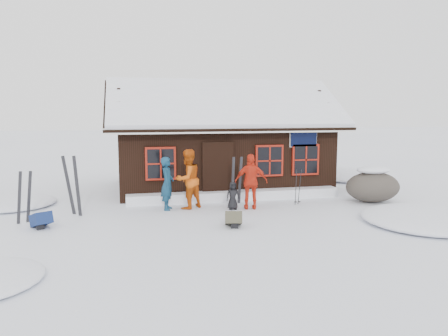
{
  "coord_description": "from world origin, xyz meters",
  "views": [
    {
      "loc": [
        -2.23,
        -12.47,
        3.18
      ],
      "look_at": [
        0.85,
        1.21,
        1.3
      ],
      "focal_mm": 35.0,
      "sensor_mm": 36.0,
      "label": 1
    }
  ],
  "objects_px": {
    "skier_teal": "(167,183)",
    "backpack_blue": "(41,222)",
    "skier_orange_right": "(251,182)",
    "boulder": "(373,186)",
    "skier_orange_left": "(188,179)",
    "ski_poles": "(298,187)",
    "ski_pair_left": "(24,198)",
    "backpack_olive": "(233,221)",
    "skier_crouched": "(233,196)"
  },
  "relations": [
    {
      "from": "ski_poles",
      "to": "skier_teal",
      "type": "bearing_deg",
      "value": 177.86
    },
    {
      "from": "skier_orange_left",
      "to": "backpack_blue",
      "type": "distance_m",
      "value": 4.53
    },
    {
      "from": "backpack_olive",
      "to": "skier_orange_left",
      "type": "bearing_deg",
      "value": 121.77
    },
    {
      "from": "skier_crouched",
      "to": "ski_poles",
      "type": "bearing_deg",
      "value": 5.49
    },
    {
      "from": "skier_teal",
      "to": "skier_orange_right",
      "type": "height_order",
      "value": "skier_orange_right"
    },
    {
      "from": "skier_orange_right",
      "to": "backpack_olive",
      "type": "relative_size",
      "value": 2.98
    },
    {
      "from": "skier_crouched",
      "to": "backpack_blue",
      "type": "relative_size",
      "value": 1.51
    },
    {
      "from": "skier_orange_right",
      "to": "backpack_blue",
      "type": "relative_size",
      "value": 3.0
    },
    {
      "from": "ski_pair_left",
      "to": "ski_poles",
      "type": "distance_m",
      "value": 8.48
    },
    {
      "from": "skier_crouched",
      "to": "boulder",
      "type": "relative_size",
      "value": 0.47
    },
    {
      "from": "skier_orange_left",
      "to": "skier_crouched",
      "type": "bearing_deg",
      "value": 127.88
    },
    {
      "from": "skier_orange_right",
      "to": "backpack_olive",
      "type": "bearing_deg",
      "value": 73.59
    },
    {
      "from": "ski_pair_left",
      "to": "backpack_blue",
      "type": "height_order",
      "value": "ski_pair_left"
    },
    {
      "from": "skier_teal",
      "to": "skier_orange_left",
      "type": "height_order",
      "value": "skier_orange_left"
    },
    {
      "from": "skier_orange_left",
      "to": "ski_poles",
      "type": "distance_m",
      "value": 3.73
    },
    {
      "from": "skier_crouched",
      "to": "ski_pair_left",
      "type": "distance_m",
      "value": 6.14
    },
    {
      "from": "skier_crouched",
      "to": "boulder",
      "type": "distance_m",
      "value": 5.01
    },
    {
      "from": "skier_orange_left",
      "to": "skier_orange_right",
      "type": "distance_m",
      "value": 2.04
    },
    {
      "from": "skier_orange_right",
      "to": "skier_crouched",
      "type": "height_order",
      "value": "skier_orange_right"
    },
    {
      "from": "skier_orange_left",
      "to": "boulder",
      "type": "relative_size",
      "value": 1.01
    },
    {
      "from": "boulder",
      "to": "ski_pair_left",
      "type": "bearing_deg",
      "value": -178.02
    },
    {
      "from": "skier_crouched",
      "to": "backpack_olive",
      "type": "relative_size",
      "value": 1.5
    },
    {
      "from": "skier_orange_left",
      "to": "backpack_olive",
      "type": "bearing_deg",
      "value": 76.8
    },
    {
      "from": "ski_pair_left",
      "to": "backpack_olive",
      "type": "bearing_deg",
      "value": -35.04
    },
    {
      "from": "backpack_blue",
      "to": "boulder",
      "type": "bearing_deg",
      "value": -22.41
    },
    {
      "from": "boulder",
      "to": "ski_pair_left",
      "type": "distance_m",
      "value": 11.15
    },
    {
      "from": "boulder",
      "to": "backpack_blue",
      "type": "bearing_deg",
      "value": -174.14
    },
    {
      "from": "skier_orange_right",
      "to": "boulder",
      "type": "distance_m",
      "value": 4.44
    },
    {
      "from": "boulder",
      "to": "backpack_olive",
      "type": "distance_m",
      "value": 5.89
    },
    {
      "from": "backpack_blue",
      "to": "skier_orange_right",
      "type": "bearing_deg",
      "value": -19.59
    },
    {
      "from": "skier_orange_right",
      "to": "boulder",
      "type": "relative_size",
      "value": 0.93
    },
    {
      "from": "skier_orange_left",
      "to": "ski_pair_left",
      "type": "xyz_separation_m",
      "value": [
        -4.75,
        -0.78,
        -0.25
      ]
    },
    {
      "from": "skier_orange_left",
      "to": "ski_poles",
      "type": "height_order",
      "value": "skier_orange_left"
    },
    {
      "from": "backpack_blue",
      "to": "backpack_olive",
      "type": "bearing_deg",
      "value": -39.53
    },
    {
      "from": "skier_teal",
      "to": "ski_poles",
      "type": "height_order",
      "value": "skier_teal"
    },
    {
      "from": "skier_teal",
      "to": "ski_poles",
      "type": "xyz_separation_m",
      "value": [
        4.36,
        -0.16,
        -0.27
      ]
    },
    {
      "from": "skier_orange_right",
      "to": "backpack_olive",
      "type": "xyz_separation_m",
      "value": [
        -1.07,
        -1.96,
        -0.73
      ]
    },
    {
      "from": "skier_orange_left",
      "to": "ski_pair_left",
      "type": "bearing_deg",
      "value": -23.56
    },
    {
      "from": "skier_crouched",
      "to": "ski_poles",
      "type": "xyz_separation_m",
      "value": [
        2.32,
        0.29,
        0.13
      ]
    },
    {
      "from": "ski_pair_left",
      "to": "ski_poles",
      "type": "height_order",
      "value": "ski_pair_left"
    },
    {
      "from": "skier_teal",
      "to": "backpack_blue",
      "type": "relative_size",
      "value": 2.85
    },
    {
      "from": "ski_pair_left",
      "to": "backpack_blue",
      "type": "distance_m",
      "value": 1.05
    },
    {
      "from": "skier_teal",
      "to": "skier_orange_left",
      "type": "bearing_deg",
      "value": -73.57
    },
    {
      "from": "boulder",
      "to": "skier_orange_left",
      "type": "bearing_deg",
      "value": 176.44
    },
    {
      "from": "skier_teal",
      "to": "backpack_olive",
      "type": "bearing_deg",
      "value": -134.03
    },
    {
      "from": "skier_orange_left",
      "to": "skier_orange_right",
      "type": "bearing_deg",
      "value": 131.66
    },
    {
      "from": "skier_teal",
      "to": "ski_pair_left",
      "type": "height_order",
      "value": "skier_teal"
    },
    {
      "from": "backpack_blue",
      "to": "ski_pair_left",
      "type": "bearing_deg",
      "value": 99.63
    },
    {
      "from": "skier_orange_right",
      "to": "skier_teal",
      "type": "bearing_deg",
      "value": 1.2
    },
    {
      "from": "ski_poles",
      "to": "backpack_olive",
      "type": "relative_size",
      "value": 2.06
    }
  ]
}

